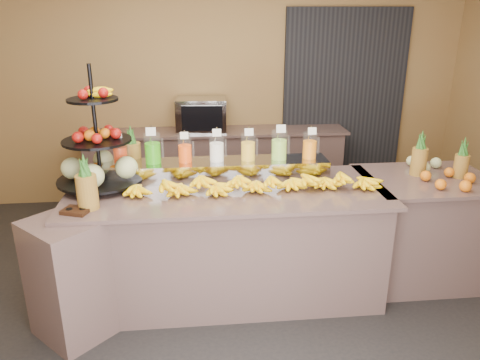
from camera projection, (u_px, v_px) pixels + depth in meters
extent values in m
plane|color=black|center=(232.00, 312.00, 3.71)|extent=(6.00, 6.00, 0.00)
cube|color=olive|center=(213.00, 87.00, 5.58)|extent=(6.00, 0.02, 2.80)
cube|color=black|center=(344.00, 102.00, 5.75)|extent=(1.50, 0.06, 2.20)
cube|color=gray|center=(228.00, 244.00, 3.83)|extent=(2.40, 0.90, 0.90)
cube|color=gray|center=(228.00, 191.00, 3.68)|extent=(2.50, 1.00, 0.03)
cube|color=gray|center=(73.00, 278.00, 3.35)|extent=(0.71, 0.71, 0.90)
cube|color=gray|center=(421.00, 229.00, 4.09)|extent=(1.00, 0.80, 0.90)
cube|color=gray|center=(428.00, 180.00, 3.93)|extent=(1.08, 0.88, 0.03)
cube|color=gray|center=(216.00, 169.00, 5.66)|extent=(3.00, 0.50, 0.90)
cube|color=gray|center=(215.00, 132.00, 5.50)|extent=(3.10, 0.55, 0.03)
cube|color=gray|center=(217.00, 169.00, 3.90)|extent=(1.85, 0.30, 0.15)
cylinder|color=silver|center=(120.00, 151.00, 3.77)|extent=(0.11, 0.11, 0.21)
cylinder|color=red|center=(120.00, 155.00, 3.78)|extent=(0.11, 0.11, 0.14)
cylinder|color=gray|center=(118.00, 145.00, 3.76)|extent=(0.01, 0.01, 0.25)
cube|color=white|center=(118.00, 137.00, 3.67)|extent=(0.07, 0.02, 0.06)
cylinder|color=silver|center=(153.00, 148.00, 3.78)|extent=(0.13, 0.13, 0.24)
cylinder|color=#289B0B|center=(153.00, 153.00, 3.80)|extent=(0.12, 0.12, 0.17)
cylinder|color=gray|center=(150.00, 142.00, 3.77)|extent=(0.01, 0.01, 0.29)
cube|color=white|center=(151.00, 132.00, 3.67)|extent=(0.08, 0.02, 0.07)
cylinder|color=silver|center=(185.00, 150.00, 3.82)|extent=(0.11, 0.11, 0.21)
cylinder|color=#FF4B06|center=(185.00, 154.00, 3.83)|extent=(0.11, 0.11, 0.14)
cylinder|color=gray|center=(183.00, 144.00, 3.81)|extent=(0.01, 0.01, 0.25)
cube|color=white|center=(184.00, 136.00, 3.72)|extent=(0.07, 0.02, 0.06)
cylinder|color=silver|center=(217.00, 148.00, 3.84)|extent=(0.12, 0.12, 0.22)
cylinder|color=white|center=(217.00, 152.00, 3.85)|extent=(0.11, 0.11, 0.15)
cylinder|color=gray|center=(215.00, 142.00, 3.83)|extent=(0.01, 0.01, 0.26)
cube|color=white|center=(217.00, 133.00, 3.74)|extent=(0.07, 0.02, 0.06)
cylinder|color=silver|center=(248.00, 147.00, 3.86)|extent=(0.12, 0.12, 0.22)
cylinder|color=yellow|center=(248.00, 151.00, 3.87)|extent=(0.11, 0.11, 0.15)
cylinder|color=gray|center=(246.00, 141.00, 3.85)|extent=(0.01, 0.01, 0.26)
cube|color=white|center=(249.00, 132.00, 3.76)|extent=(0.07, 0.02, 0.06)
cylinder|color=silver|center=(279.00, 145.00, 3.88)|extent=(0.13, 0.13, 0.24)
cylinder|color=#8ECC48|center=(279.00, 150.00, 3.90)|extent=(0.12, 0.12, 0.16)
cylinder|color=gray|center=(277.00, 138.00, 3.87)|extent=(0.01, 0.01, 0.29)
cube|color=white|center=(281.00, 129.00, 3.77)|extent=(0.08, 0.02, 0.07)
cylinder|color=silver|center=(310.00, 146.00, 3.91)|extent=(0.12, 0.12, 0.22)
cylinder|color=orange|center=(310.00, 150.00, 3.92)|extent=(0.11, 0.11, 0.15)
cylinder|color=gray|center=(308.00, 140.00, 3.90)|extent=(0.01, 0.01, 0.26)
cube|color=white|center=(312.00, 131.00, 3.81)|extent=(0.07, 0.02, 0.06)
ellipsoid|color=yellow|center=(137.00, 188.00, 3.57)|extent=(0.24, 0.18, 0.10)
ellipsoid|color=yellow|center=(177.00, 186.00, 3.60)|extent=(0.24, 0.18, 0.10)
ellipsoid|color=yellow|center=(215.00, 185.00, 3.62)|extent=(0.24, 0.18, 0.10)
ellipsoid|color=yellow|center=(253.00, 183.00, 3.65)|extent=(0.24, 0.18, 0.10)
ellipsoid|color=yellow|center=(290.00, 182.00, 3.68)|extent=(0.24, 0.18, 0.10)
ellipsoid|color=yellow|center=(327.00, 181.00, 3.71)|extent=(0.24, 0.18, 0.10)
ellipsoid|color=yellow|center=(363.00, 180.00, 3.74)|extent=(0.24, 0.18, 0.10)
ellipsoid|color=yellow|center=(160.00, 178.00, 3.56)|extent=(0.20, 0.16, 0.09)
ellipsoid|color=yellow|center=(198.00, 177.00, 3.59)|extent=(0.20, 0.16, 0.09)
ellipsoid|color=yellow|center=(235.00, 176.00, 3.61)|extent=(0.20, 0.16, 0.09)
ellipsoid|color=yellow|center=(271.00, 174.00, 3.64)|extent=(0.20, 0.16, 0.09)
ellipsoid|color=yellow|center=(307.00, 173.00, 3.67)|extent=(0.20, 0.16, 0.09)
ellipsoid|color=yellow|center=(342.00, 172.00, 3.70)|extent=(0.20, 0.16, 0.09)
cylinder|color=black|center=(95.00, 127.00, 3.60)|extent=(0.04, 0.04, 0.96)
cylinder|color=black|center=(101.00, 179.00, 3.74)|extent=(0.86, 0.86, 0.02)
cylinder|color=black|center=(97.00, 141.00, 3.63)|extent=(0.67, 0.67, 0.02)
cylinder|color=black|center=(93.00, 100.00, 3.52)|extent=(0.49, 0.49, 0.02)
sphere|color=beige|center=(127.00, 166.00, 3.73)|extent=(0.18, 0.18, 0.18)
sphere|color=maroon|center=(116.00, 133.00, 3.63)|extent=(0.09, 0.09, 0.09)
sphere|color=orange|center=(87.00, 173.00, 3.71)|extent=(0.10, 0.10, 0.10)
cube|color=black|center=(76.00, 211.00, 3.25)|extent=(0.22, 0.19, 0.03)
cylinder|color=brown|center=(87.00, 192.00, 3.28)|extent=(0.15, 0.15, 0.25)
cone|color=#224D19|center=(84.00, 164.00, 3.21)|extent=(0.07, 0.07, 0.16)
cylinder|color=brown|center=(133.00, 159.00, 3.97)|extent=(0.15, 0.15, 0.28)
cone|color=#224D19|center=(131.00, 134.00, 3.89)|extent=(0.07, 0.07, 0.16)
cylinder|color=brown|center=(419.00, 162.00, 3.96)|extent=(0.13, 0.13, 0.24)
cylinder|color=brown|center=(461.00, 166.00, 3.91)|extent=(0.12, 0.12, 0.20)
ellipsoid|color=orange|center=(449.00, 179.00, 3.77)|extent=(0.35, 0.24, 0.09)
cube|color=gray|center=(202.00, 115.00, 5.42)|extent=(0.60, 0.44, 0.38)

